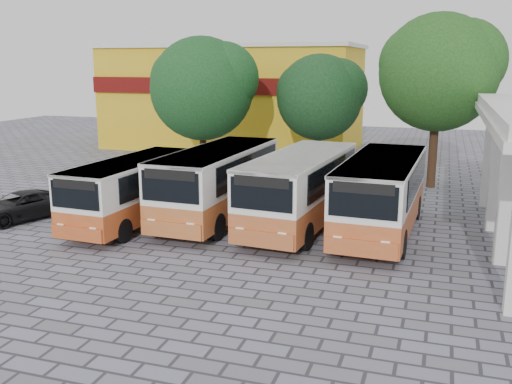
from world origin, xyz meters
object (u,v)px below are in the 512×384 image
(bus_far_left, at_px, (134,187))
(bus_far_right, at_px, (382,191))
(bus_centre_right, at_px, (300,186))
(parked_car, at_px, (20,206))
(bus_centre_left, at_px, (218,179))

(bus_far_left, xyz_separation_m, bus_far_right, (10.35, 1.79, 0.19))
(bus_far_right, bearing_deg, bus_centre_right, -175.86)
(bus_far_right, bearing_deg, parked_car, -167.44)
(bus_centre_right, relative_size, bus_far_right, 1.01)
(bus_centre_left, xyz_separation_m, bus_centre_right, (3.78, -0.09, -0.02))
(bus_far_left, height_order, bus_centre_right, bus_centre_right)
(bus_centre_left, bearing_deg, parked_car, -160.10)
(bus_far_left, relative_size, bus_centre_left, 0.89)
(parked_car, bearing_deg, bus_far_right, 31.26)
(bus_far_left, distance_m, bus_centre_left, 3.66)
(bus_centre_right, xyz_separation_m, bus_far_right, (3.37, 0.10, -0.01))
(bus_far_left, xyz_separation_m, bus_centre_left, (3.20, 1.78, 0.21))
(bus_far_left, bearing_deg, bus_far_right, 12.41)
(bus_far_right, bearing_deg, bus_centre_left, -177.52)
(bus_centre_right, bearing_deg, parked_car, -163.04)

